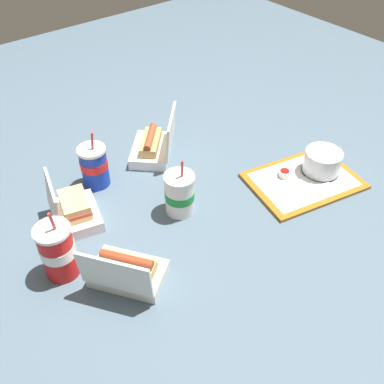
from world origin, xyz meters
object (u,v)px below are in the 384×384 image
at_px(cake_container, 322,163).
at_px(plastic_fork, 273,180).
at_px(food_tray, 304,181).
at_px(soda_cup_right, 94,166).
at_px(ketchup_cup, 284,173).
at_px(clamshell_hotdog_right, 154,146).
at_px(soda_cup_left, 58,251).
at_px(clamshell_hotdog_center, 127,271).
at_px(soda_cup_corner, 180,194).
at_px(clamshell_sandwich_back, 74,210).

distance_m(cake_container, plastic_fork, 0.18).
bearing_deg(food_tray, soda_cup_right, 141.84).
bearing_deg(ketchup_cup, clamshell_hotdog_right, 124.35).
bearing_deg(clamshell_hotdog_right, soda_cup_left, -150.38).
bearing_deg(plastic_fork, soda_cup_right, 127.23).
height_order(ketchup_cup, clamshell_hotdog_center, clamshell_hotdog_center).
bearing_deg(ketchup_cup, clamshell_hotdog_center, -177.57).
bearing_deg(soda_cup_right, soda_cup_corner, -63.48).
xyz_separation_m(cake_container, soda_cup_left, (-0.90, 0.17, 0.03)).
bearing_deg(soda_cup_left, soda_cup_right, 46.78).
bearing_deg(clamshell_sandwich_back, cake_container, -22.94).
xyz_separation_m(food_tray, soda_cup_corner, (-0.42, 0.16, 0.07)).
bearing_deg(cake_container, food_tray, 174.98).
bearing_deg(plastic_fork, food_tray, -50.35).
bearing_deg(ketchup_cup, cake_container, -27.14).
height_order(clamshell_hotdog_center, soda_cup_right, soda_cup_right).
relative_size(cake_container, clamshell_sandwich_back, 0.65).
bearing_deg(soda_cup_left, ketchup_cup, -8.07).
distance_m(food_tray, soda_cup_left, 0.84).
bearing_deg(soda_cup_left, plastic_fork, -7.80).
height_order(cake_container, soda_cup_left, soda_cup_left).
distance_m(plastic_fork, soda_cup_corner, 0.35).
relative_size(food_tray, clamshell_hotdog_center, 1.72).
bearing_deg(clamshell_hotdog_center, soda_cup_corner, 25.04).
relative_size(plastic_fork, clamshell_hotdog_center, 0.45).
height_order(food_tray, soda_cup_right, soda_cup_right).
relative_size(clamshell_hotdog_center, clamshell_sandwich_back, 1.22).
xyz_separation_m(clamshell_hotdog_center, clamshell_hotdog_right, (0.38, 0.43, 0.00)).
relative_size(cake_container, soda_cup_left, 0.56).
xyz_separation_m(soda_cup_corner, soda_cup_left, (-0.40, 0.01, 0.02)).
relative_size(plastic_fork, soda_cup_corner, 0.54).
bearing_deg(plastic_fork, cake_container, -37.55).
bearing_deg(clamshell_hotdog_right, soda_cup_corner, -109.49).
bearing_deg(soda_cup_corner, plastic_fork, -15.59).
xyz_separation_m(food_tray, cake_container, (0.08, -0.01, 0.05)).
relative_size(plastic_fork, soda_cup_left, 0.47).
relative_size(food_tray, clamshell_hotdog_right, 1.67).
bearing_deg(soda_cup_right, soda_cup_left, -133.22).
distance_m(cake_container, soda_cup_right, 0.78).
bearing_deg(soda_cup_corner, ketchup_cup, -15.20).
bearing_deg(ketchup_cup, soda_cup_corner, 164.80).
bearing_deg(plastic_fork, soda_cup_corner, 150.17).
height_order(clamshell_hotdog_center, clamshell_sandwich_back, clamshell_sandwich_back).
distance_m(ketchup_cup, plastic_fork, 0.05).
height_order(cake_container, soda_cup_corner, soda_cup_corner).
bearing_deg(clamshell_hotdog_right, plastic_fork, -59.74).
bearing_deg(soda_cup_left, clamshell_sandwich_back, 53.18).
distance_m(clamshell_hotdog_center, soda_cup_corner, 0.31).
distance_m(ketchup_cup, soda_cup_corner, 0.39).
bearing_deg(clamshell_hotdog_center, clamshell_sandwich_back, 90.84).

